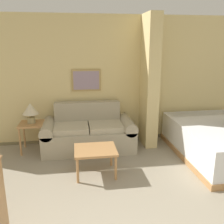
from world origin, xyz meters
TOP-DOWN VIEW (x-y plane):
  - wall_back at (-0.00, 3.92)m, footprint 7.54×0.16m
  - wall_partition_pillar at (1.06, 3.55)m, footprint 0.24×0.61m
  - couch at (-0.18, 3.44)m, footprint 1.80×0.84m
  - coffee_table at (-0.13, 2.41)m, footprint 0.66×0.56m
  - side_table at (-1.26, 3.49)m, footprint 0.46×0.46m
  - table_lamp at (-1.26, 3.49)m, footprint 0.30×0.30m
  - bed at (2.25, 2.74)m, footprint 1.60×2.16m

SIDE VIEW (x-z plane):
  - bed at x=2.25m, z-range 0.00..0.60m
  - couch at x=-0.18m, z-range -0.12..0.77m
  - coffee_table at x=-0.13m, z-range 0.16..0.60m
  - side_table at x=-1.26m, z-range 0.19..0.76m
  - table_lamp at x=-1.26m, z-range 0.63..1.02m
  - wall_back at x=0.00m, z-range -0.01..2.59m
  - wall_partition_pillar at x=1.06m, z-range 0.00..2.60m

